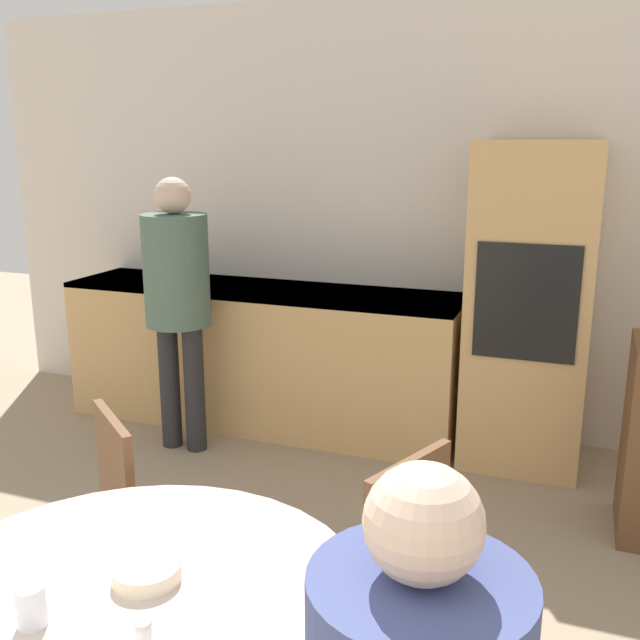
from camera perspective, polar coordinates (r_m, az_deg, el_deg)
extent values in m
cube|color=silver|center=(4.39, 8.69, 7.83)|extent=(6.14, 0.05, 2.60)
cube|color=tan|center=(4.54, -4.68, -2.89)|extent=(2.50, 0.60, 0.89)
cube|color=black|center=(4.44, -4.79, 2.42)|extent=(2.50, 0.60, 0.03)
cube|color=tan|center=(4.04, 16.41, 0.95)|extent=(0.64, 0.58, 1.78)
cube|color=black|center=(3.74, 16.15, 1.32)|extent=(0.51, 0.01, 0.60)
cylinder|color=beige|center=(1.76, -15.28, -21.28)|extent=(1.10, 1.10, 0.03)
cylinder|color=brown|center=(2.85, -23.39, -20.26)|extent=(0.04, 0.04, 0.43)
cylinder|color=brown|center=(2.88, -16.73, -19.17)|extent=(0.04, 0.04, 0.43)
cylinder|color=brown|center=(2.62, -14.90, -22.72)|extent=(0.04, 0.04, 0.43)
cube|color=brown|center=(2.61, -19.77, -17.49)|extent=(0.56, 0.56, 0.02)
cube|color=brown|center=(2.53, -16.02, -12.19)|extent=(0.31, 0.26, 0.45)
cylinder|color=brown|center=(2.70, 2.47, -21.09)|extent=(0.04, 0.04, 0.43)
cylinder|color=brown|center=(2.51, -2.71, -24.18)|extent=(0.04, 0.04, 0.43)
cylinder|color=brown|center=(2.54, 8.49, -23.71)|extent=(0.04, 0.04, 0.43)
cube|color=brown|center=(2.38, 3.01, -19.83)|extent=(0.52, 0.52, 0.02)
cube|color=brown|center=(2.17, 7.02, -16.41)|extent=(0.17, 0.36, 0.45)
sphere|color=beige|center=(1.21, 8.29, -15.78)|extent=(0.20, 0.20, 0.20)
cylinder|color=#262628|center=(4.29, -11.92, -5.12)|extent=(0.12, 0.12, 0.75)
cylinder|color=#262628|center=(4.21, -10.01, -5.42)|extent=(0.12, 0.12, 0.75)
cylinder|color=#4C6656|center=(4.08, -11.43, 3.92)|extent=(0.37, 0.37, 0.63)
sphere|color=beige|center=(4.03, -11.71, 9.73)|extent=(0.20, 0.20, 0.20)
cylinder|color=silver|center=(1.72, -22.11, -20.43)|extent=(0.06, 0.06, 0.09)
cylinder|color=beige|center=(1.80, -13.69, -19.03)|extent=(0.16, 0.16, 0.04)
cylinder|color=silver|center=(1.54, -13.97, -22.54)|extent=(0.03, 0.03, 0.01)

